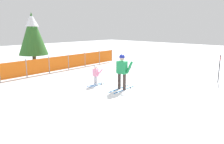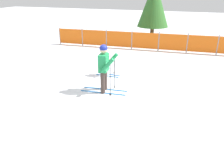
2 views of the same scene
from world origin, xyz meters
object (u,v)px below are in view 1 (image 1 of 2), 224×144
Objects in this scene: skier_adult at (122,69)px; skier_child at (96,73)px; trail_marker at (219,66)px; safety_fence at (59,63)px; conifer_far at (32,33)px.

skier_child is at bearing 99.23° from skier_adult.
skier_child is at bearing 138.73° from trail_marker.
skier_adult is 1.14× the size of trail_marker.
skier_adult is at bearing -73.25° from skier_child.
safety_fence is (0.73, 4.56, -0.07)m from skier_child.
conifer_far is at bearing 88.13° from skier_child.
skier_child is 0.71× the size of trail_marker.
skier_child is at bearing -94.62° from conifer_far.
conifer_far is at bearing 83.59° from skier_adult.
conifer_far is 13.22m from trail_marker.
skier_adult is at bearing -93.37° from safety_fence.
trail_marker is (4.68, -2.94, -0.10)m from skier_adult.
skier_adult is at bearing -91.63° from conifer_far.
skier_adult is 0.15× the size of safety_fence.
conifer_far reaches higher than skier_adult.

